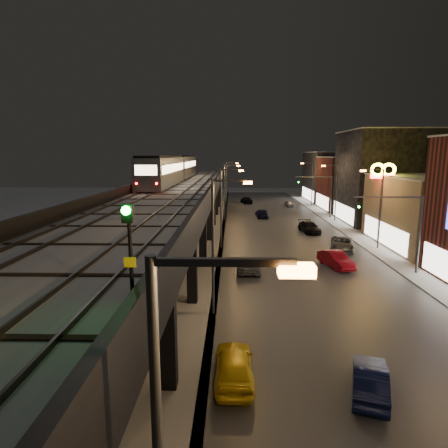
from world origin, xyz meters
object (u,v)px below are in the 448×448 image
object	(u,v)px
car_taxi	(234,366)
car_far_white	(246,200)
car_mid_dark	(262,214)
car_onc_red	(289,204)
subway_train	(174,168)
car_onc_white	(309,228)
car_mid_silver	(249,265)
rail_signal	(129,234)
car_onc_dark	(342,244)
car_onc_silver	(336,260)
car_near_white	(370,381)

from	to	relation	value
car_taxi	car_far_white	distance (m)	65.17
car_mid_dark	car_onc_red	world-z (taller)	car_mid_dark
subway_train	car_onc_red	size ratio (longest dim) A/B	10.36
car_far_white	car_onc_white	xyz separation A→B (m)	(7.41, -31.02, -0.02)
car_mid_silver	car_onc_white	xyz separation A→B (m)	(8.96, 17.32, 0.11)
car_taxi	car_far_white	world-z (taller)	car_taxi
rail_signal	car_onc_white	world-z (taller)	rail_signal
car_far_white	car_onc_red	size ratio (longest dim) A/B	1.21
rail_signal	car_onc_red	distance (m)	68.70
rail_signal	car_onc_white	size ratio (longest dim) A/B	0.52
subway_train	car_mid_silver	bearing A→B (deg)	-67.50
subway_train	car_onc_dark	bearing A→B (deg)	-39.85
car_taxi	car_onc_dark	xyz separation A→B (m)	(12.09, 24.55, -0.04)
subway_train	rail_signal	distance (m)	49.45
car_mid_dark	car_onc_silver	distance (m)	28.81
car_mid_silver	car_onc_silver	xyz separation A→B (m)	(8.23, 1.38, 0.11)
car_far_white	car_onc_dark	distance (m)	41.57
rail_signal	car_mid_dark	world-z (taller)	rail_signal
car_taxi	car_mid_silver	world-z (taller)	car_taxi
car_mid_silver	car_onc_red	world-z (taller)	car_mid_silver
rail_signal	car_mid_silver	bearing A→B (deg)	79.96
car_mid_dark	subway_train	bearing A→B (deg)	14.67
rail_signal	car_far_white	size ratio (longest dim) A/B	0.60
car_mid_silver	car_mid_dark	bearing A→B (deg)	-94.07
car_onc_silver	car_onc_red	distance (m)	41.86
car_taxi	car_onc_white	distance (m)	35.63
car_mid_dark	car_onc_white	xyz separation A→B (m)	(5.46, -12.48, 0.06)
car_mid_dark	car_near_white	bearing A→B (deg)	89.01
rail_signal	car_near_white	distance (m)	13.12
car_near_white	car_mid_dark	xyz separation A→B (m)	(-1.08, 47.47, 0.00)
car_near_white	car_onc_red	xyz separation A→B (m)	(5.56, 60.87, -0.05)
car_onc_dark	car_onc_white	distance (m)	9.69
car_taxi	car_onc_silver	xyz separation A→B (m)	(9.65, 18.16, -0.02)
car_far_white	car_near_white	bearing A→B (deg)	79.48
car_near_white	car_onc_white	bearing A→B (deg)	-79.02
car_taxi	car_near_white	bearing A→B (deg)	171.04
car_far_white	car_onc_white	world-z (taller)	car_far_white
car_onc_white	rail_signal	bearing A→B (deg)	-114.08
car_taxi	car_mid_dark	size ratio (longest dim) A/B	0.96
subway_train	car_mid_dark	size ratio (longest dim) A/B	8.19
rail_signal	car_onc_dark	size ratio (longest dim) A/B	0.51
car_onc_silver	car_mid_dark	bearing A→B (deg)	83.72
car_mid_silver	car_onc_red	xyz separation A→B (m)	(10.15, 43.20, -0.00)
car_taxi	car_mid_silver	size ratio (longest dim) A/B	0.98
car_taxi	car_onc_red	world-z (taller)	car_taxi
car_onc_silver	car_onc_red	world-z (taller)	car_onc_silver
car_mid_silver	rail_signal	bearing A→B (deg)	82.60
rail_signal	car_onc_silver	size ratio (longest dim) A/B	0.59
car_mid_silver	car_mid_dark	distance (m)	30.01
car_onc_white	car_onc_red	xyz separation A→B (m)	(1.18, 25.89, -0.11)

